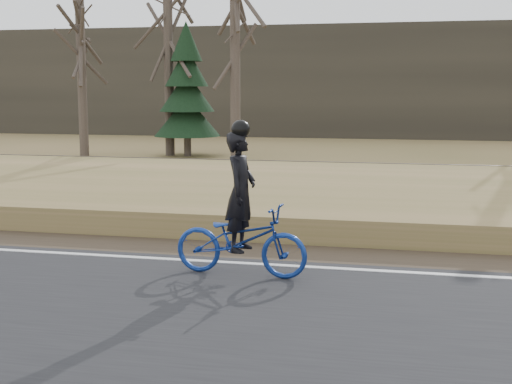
# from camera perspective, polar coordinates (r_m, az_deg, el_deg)

# --- Properties ---
(ground) EXTENTS (120.00, 120.00, 0.00)m
(ground) POSITION_cam_1_polar(r_m,az_deg,el_deg) (10.29, 5.05, -6.65)
(ground) COLOR #97774C
(ground) RESTS_ON ground
(road) EXTENTS (120.00, 6.00, 0.06)m
(road) POSITION_cam_1_polar(r_m,az_deg,el_deg) (7.92, 2.54, -11.03)
(road) COLOR black
(road) RESTS_ON ground
(edge_line) EXTENTS (120.00, 0.12, 0.01)m
(edge_line) POSITION_cam_1_polar(r_m,az_deg,el_deg) (10.46, 5.21, -6.03)
(edge_line) COLOR silver
(edge_line) RESTS_ON road
(shoulder) EXTENTS (120.00, 1.60, 0.04)m
(shoulder) POSITION_cam_1_polar(r_m,az_deg,el_deg) (11.44, 5.88, -5.03)
(shoulder) COLOR #473A2B
(shoulder) RESTS_ON ground
(embankment) EXTENTS (120.00, 5.00, 0.44)m
(embankment) POSITION_cam_1_polar(r_m,az_deg,el_deg) (14.32, 7.36, -1.53)
(embankment) COLOR #97774C
(embankment) RESTS_ON ground
(ballast) EXTENTS (120.00, 3.00, 0.45)m
(ballast) POSITION_cam_1_polar(r_m,az_deg,el_deg) (18.06, 8.52, 0.50)
(ballast) COLOR slate
(ballast) RESTS_ON ground
(railroad) EXTENTS (120.00, 2.40, 0.29)m
(railroad) POSITION_cam_1_polar(r_m,az_deg,el_deg) (18.03, 8.54, 1.45)
(railroad) COLOR black
(railroad) RESTS_ON ballast
(treeline_backdrop) EXTENTS (120.00, 4.00, 6.00)m
(treeline_backdrop) POSITION_cam_1_polar(r_m,az_deg,el_deg) (39.88, 11.06, 8.65)
(treeline_backdrop) COLOR #383328
(treeline_backdrop) RESTS_ON ground
(cyclist) EXTENTS (1.95, 0.81, 2.16)m
(cyclist) POSITION_cam_1_polar(r_m,az_deg,el_deg) (9.88, -1.22, -2.84)
(cyclist) COLOR navy
(cyclist) RESTS_ON road
(bare_tree_far_left) EXTENTS (0.36, 0.36, 6.80)m
(bare_tree_far_left) POSITION_cam_1_polar(r_m,az_deg,el_deg) (28.95, -13.78, 9.55)
(bare_tree_far_left) COLOR brown
(bare_tree_far_left) RESTS_ON ground
(bare_tree_left) EXTENTS (0.36, 0.36, 8.28)m
(bare_tree_left) POSITION_cam_1_polar(r_m,az_deg,el_deg) (28.51, -7.02, 11.23)
(bare_tree_left) COLOR brown
(bare_tree_left) RESTS_ON ground
(bare_tree_near_left) EXTENTS (0.36, 0.36, 7.66)m
(bare_tree_near_left) POSITION_cam_1_polar(r_m,az_deg,el_deg) (25.59, -1.68, 10.95)
(bare_tree_near_left) COLOR brown
(bare_tree_near_left) RESTS_ON ground
(conifer) EXTENTS (2.60, 2.60, 5.22)m
(conifer) POSITION_cam_1_polar(r_m,az_deg,el_deg) (28.10, -5.55, 7.90)
(conifer) COLOR brown
(conifer) RESTS_ON ground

